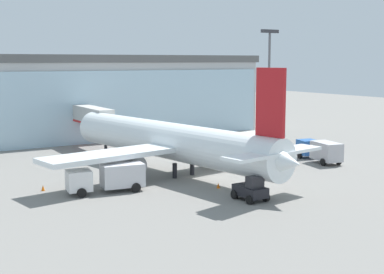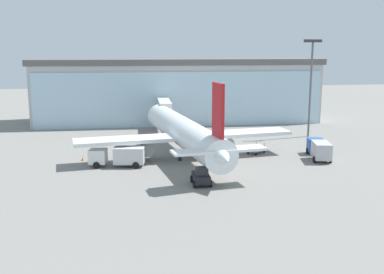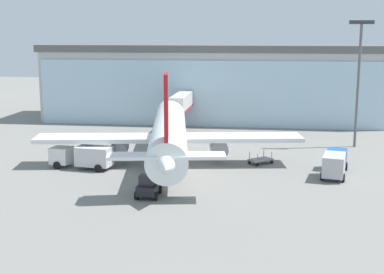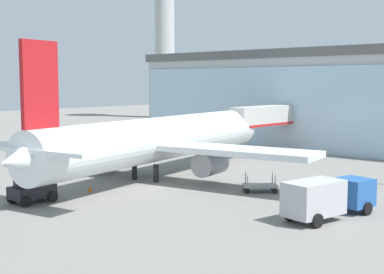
% 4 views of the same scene
% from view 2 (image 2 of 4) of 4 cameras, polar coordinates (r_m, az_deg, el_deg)
% --- Properties ---
extents(ground, '(240.00, 240.00, 0.00)m').
position_cam_2_polar(ground, '(62.40, 1.90, -3.30)').
color(ground, gray).
extents(terminal_building, '(60.29, 16.00, 13.37)m').
position_cam_2_polar(terminal_building, '(97.27, -1.85, 5.99)').
color(terminal_building, '#B4B4B4').
rests_on(terminal_building, ground).
extents(jet_bridge, '(2.54, 13.52, 6.01)m').
position_cam_2_polar(jet_bridge, '(85.79, -3.59, 3.87)').
color(jet_bridge, beige).
rests_on(jet_bridge, ground).
extents(apron_light_mast, '(3.20, 0.40, 17.07)m').
position_cam_2_polar(apron_light_mast, '(81.96, 14.87, 7.11)').
color(apron_light_mast, '#59595E').
rests_on(apron_light_mast, ground).
extents(airplane, '(31.72, 36.26, 11.86)m').
position_cam_2_polar(airplane, '(65.08, -0.98, 0.56)').
color(airplane, white).
rests_on(airplane, ground).
extents(catering_truck, '(7.55, 3.40, 2.65)m').
position_cam_2_polar(catering_truck, '(60.98, -9.25, -2.37)').
color(catering_truck, silver).
rests_on(catering_truck, ground).
extents(fuel_truck, '(3.70, 7.60, 2.65)m').
position_cam_2_polar(fuel_truck, '(67.01, 15.85, -1.42)').
color(fuel_truck, '#2659A5').
rests_on(fuel_truck, ground).
extents(baggage_cart, '(3.17, 3.04, 1.50)m').
position_cam_2_polar(baggage_cart, '(68.44, 8.16, -1.66)').
color(baggage_cart, gray).
rests_on(baggage_cart, ground).
extents(pushback_tug, '(2.17, 3.21, 2.30)m').
position_cam_2_polar(pushback_tug, '(52.39, 1.16, -5.07)').
color(pushback_tug, black).
rests_on(pushback_tug, ground).
extents(safety_cone_nose, '(0.36, 0.36, 0.55)m').
position_cam_2_polar(safety_cone_nose, '(57.72, 0.49, -4.23)').
color(safety_cone_nose, orange).
rests_on(safety_cone_nose, ground).
extents(safety_cone_wingtip, '(0.36, 0.36, 0.55)m').
position_cam_2_polar(safety_cone_wingtip, '(65.35, -13.72, -2.70)').
color(safety_cone_wingtip, orange).
rests_on(safety_cone_wingtip, ground).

